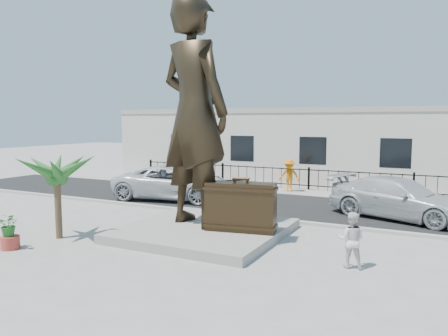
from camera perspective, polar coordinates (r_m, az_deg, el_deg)
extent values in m
plane|color=#9E9991|center=(13.80, -3.78, -10.35)|extent=(100.00, 100.00, 0.00)
cube|color=black|center=(20.90, 7.41, -4.68)|extent=(40.00, 7.00, 0.01)
cube|color=#A5A399|center=(17.68, 3.65, -6.45)|extent=(40.00, 0.25, 0.12)
cube|color=#9E9991|center=(24.66, 10.48, -3.06)|extent=(40.00, 2.50, 0.02)
cube|color=gray|center=(15.25, -2.55, -8.15)|extent=(5.20, 5.20, 0.30)
cube|color=black|center=(25.33, 11.01, -1.47)|extent=(22.00, 0.10, 1.20)
cube|color=silver|center=(29.23, 13.30, 2.63)|extent=(28.00, 7.00, 4.40)
imported|color=black|center=(15.14, -3.91, 7.29)|extent=(3.27, 2.61, 7.84)
cube|color=black|center=(14.43, 2.20, -5.08)|extent=(2.38, 1.11, 1.61)
imported|color=silver|center=(12.29, 16.29, -9.00)|extent=(0.78, 0.63, 1.51)
imported|color=silver|center=(21.98, -6.53, -1.91)|extent=(6.41, 3.81, 1.67)
imported|color=#BABCBF|center=(18.91, 21.92, -3.70)|extent=(6.05, 3.96, 1.63)
imported|color=orange|center=(24.40, 8.51, -0.97)|extent=(1.22, 0.79, 1.79)
cylinder|color=#AF3A2E|center=(15.10, -26.15, -8.73)|extent=(0.56, 0.56, 0.40)
imported|color=#1F601F|center=(14.98, -26.25, -6.67)|extent=(0.81, 0.76, 0.72)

